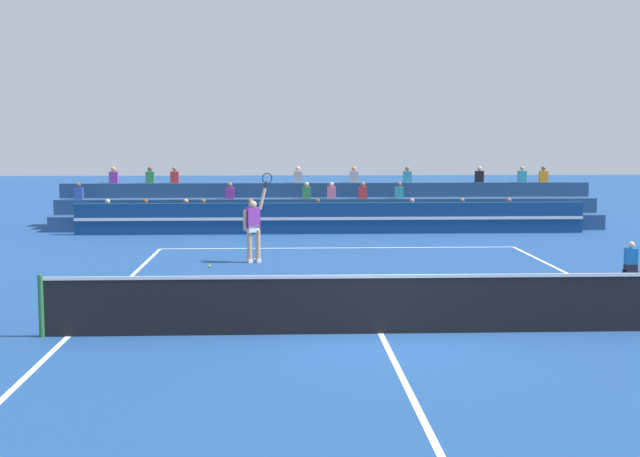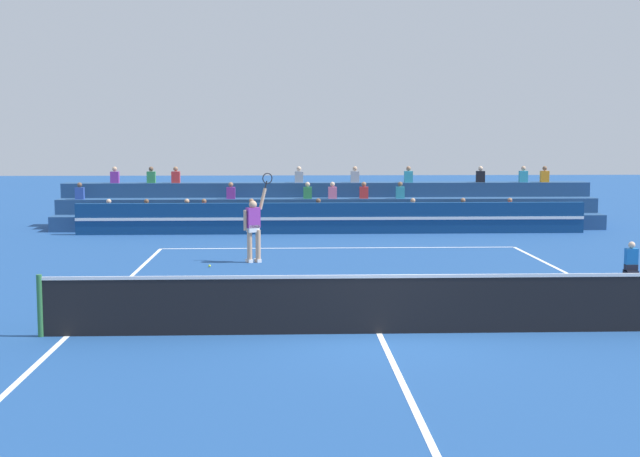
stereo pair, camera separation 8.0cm
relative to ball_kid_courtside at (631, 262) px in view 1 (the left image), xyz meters
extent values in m
plane|color=navy|center=(-7.03, -6.34, -0.33)|extent=(120.00, 120.00, 0.00)
cube|color=white|center=(-7.03, 5.56, -0.33)|extent=(11.00, 0.10, 0.01)
cube|color=white|center=(-12.53, -6.34, -0.33)|extent=(0.10, 23.80, 0.01)
cube|color=white|center=(-7.03, 0.09, -0.33)|extent=(8.25, 0.10, 0.01)
cube|color=white|center=(-7.03, -6.34, -0.33)|extent=(0.10, 12.85, 0.01)
cylinder|color=#2D6B38|center=(-12.98, -6.34, 0.22)|extent=(0.10, 0.10, 1.10)
cube|color=black|center=(-7.03, -6.34, 0.17)|extent=(11.90, 0.02, 1.00)
cube|color=white|center=(-7.03, -6.34, 0.70)|extent=(11.90, 0.04, 0.06)
cube|color=navy|center=(-7.03, 9.52, 0.22)|extent=(18.00, 0.24, 1.10)
cube|color=white|center=(-7.03, 9.39, 0.22)|extent=(18.00, 0.02, 0.10)
cube|color=navy|center=(-7.03, 10.79, -0.06)|extent=(20.34, 0.95, 0.55)
cube|color=#B2B2B7|center=(-3.99, 10.62, 0.44)|extent=(0.32, 0.22, 0.44)
sphere|color=tan|center=(-3.99, 10.62, 0.76)|extent=(0.18, 0.18, 0.18)
cube|color=#338C4C|center=(-9.92, 10.62, 0.44)|extent=(0.32, 0.22, 0.44)
sphere|color=#9E7051|center=(-9.92, 10.62, 0.76)|extent=(0.18, 0.18, 0.18)
cube|color=#2D4CA5|center=(-15.08, 10.62, 0.44)|extent=(0.32, 0.22, 0.44)
sphere|color=beige|center=(-15.08, 10.62, 0.76)|extent=(0.18, 0.18, 0.18)
cube|color=#B2B2B7|center=(-13.72, 10.62, 0.44)|extent=(0.32, 0.22, 0.44)
sphere|color=brown|center=(-13.72, 10.62, 0.76)|extent=(0.18, 0.18, 0.18)
cube|color=black|center=(-2.14, 10.62, 0.44)|extent=(0.32, 0.22, 0.44)
sphere|color=#9E7051|center=(-2.14, 10.62, 0.76)|extent=(0.18, 0.18, 0.18)
cube|color=black|center=(-12.26, 10.62, 0.44)|extent=(0.32, 0.22, 0.44)
sphere|color=tan|center=(-12.26, 10.62, 0.76)|extent=(0.18, 0.18, 0.18)
cube|color=red|center=(-0.40, 10.62, 0.44)|extent=(0.32, 0.22, 0.44)
sphere|color=#9E7051|center=(-0.40, 10.62, 0.76)|extent=(0.18, 0.18, 0.18)
cube|color=#B2B2B7|center=(-7.48, 10.62, 0.44)|extent=(0.32, 0.22, 0.44)
sphere|color=brown|center=(-7.48, 10.62, 0.76)|extent=(0.18, 0.18, 0.18)
cube|color=pink|center=(-11.64, 10.62, 0.44)|extent=(0.32, 0.22, 0.44)
sphere|color=brown|center=(-11.64, 10.62, 0.76)|extent=(0.18, 0.18, 0.18)
cube|color=navy|center=(-7.03, 11.74, 0.22)|extent=(20.34, 0.95, 1.10)
cube|color=#2D4CA5|center=(-16.33, 11.57, 0.99)|extent=(0.32, 0.22, 0.44)
sphere|color=brown|center=(-16.33, 11.57, 1.31)|extent=(0.18, 0.18, 0.18)
cube|color=pink|center=(-6.91, 11.57, 0.99)|extent=(0.32, 0.22, 0.44)
sphere|color=beige|center=(-6.91, 11.57, 1.31)|extent=(0.18, 0.18, 0.18)
cube|color=purple|center=(-10.72, 11.57, 0.99)|extent=(0.32, 0.22, 0.44)
sphere|color=#9E7051|center=(-10.72, 11.57, 1.31)|extent=(0.18, 0.18, 0.18)
cube|color=red|center=(-5.72, 11.57, 0.99)|extent=(0.32, 0.22, 0.44)
sphere|color=#9E7051|center=(-5.72, 11.57, 1.31)|extent=(0.18, 0.18, 0.18)
cube|color=#338C4C|center=(-7.84, 11.57, 0.99)|extent=(0.32, 0.22, 0.44)
sphere|color=beige|center=(-7.84, 11.57, 1.31)|extent=(0.18, 0.18, 0.18)
cube|color=teal|center=(-4.35, 11.57, 0.99)|extent=(0.32, 0.22, 0.44)
sphere|color=brown|center=(-4.35, 11.57, 1.31)|extent=(0.18, 0.18, 0.18)
cube|color=navy|center=(-7.03, 12.69, 0.49)|extent=(20.34, 0.95, 1.65)
cube|color=red|center=(-12.88, 12.52, 1.54)|extent=(0.32, 0.22, 0.44)
sphere|color=#9E7051|center=(-12.88, 12.52, 1.86)|extent=(0.18, 0.18, 0.18)
cube|color=purple|center=(-15.20, 12.52, 1.54)|extent=(0.32, 0.22, 0.44)
sphere|color=tan|center=(-15.20, 12.52, 1.86)|extent=(0.18, 0.18, 0.18)
cube|color=teal|center=(-3.91, 12.52, 1.54)|extent=(0.32, 0.22, 0.44)
sphere|color=#9E7051|center=(-3.91, 12.52, 1.86)|extent=(0.18, 0.18, 0.18)
cube|color=#B2B2B7|center=(-5.99, 12.52, 1.54)|extent=(0.32, 0.22, 0.44)
sphere|color=tan|center=(-5.99, 12.52, 1.86)|extent=(0.18, 0.18, 0.18)
cube|color=orange|center=(1.43, 12.52, 1.54)|extent=(0.32, 0.22, 0.44)
sphere|color=brown|center=(1.43, 12.52, 1.86)|extent=(0.18, 0.18, 0.18)
cube|color=#B2B2B7|center=(-8.15, 12.52, 1.54)|extent=(0.32, 0.22, 0.44)
sphere|color=beige|center=(-8.15, 12.52, 1.86)|extent=(0.18, 0.18, 0.18)
cube|color=teal|center=(0.59, 12.52, 1.54)|extent=(0.32, 0.22, 0.44)
sphere|color=tan|center=(0.59, 12.52, 1.86)|extent=(0.18, 0.18, 0.18)
cube|color=black|center=(-1.09, 12.52, 1.54)|extent=(0.32, 0.22, 0.44)
sphere|color=beige|center=(-1.09, 12.52, 1.86)|extent=(0.18, 0.18, 0.18)
cube|color=#338C4C|center=(-13.82, 12.52, 1.54)|extent=(0.32, 0.22, 0.44)
sphere|color=brown|center=(-13.82, 12.52, 1.86)|extent=(0.18, 0.18, 0.18)
cube|color=black|center=(0.00, 0.00, -0.27)|extent=(0.28, 0.36, 0.12)
cube|color=black|center=(0.00, 0.00, -0.15)|extent=(0.28, 0.24, 0.18)
cube|color=#1966B2|center=(0.00, 0.00, 0.14)|extent=(0.30, 0.18, 0.40)
sphere|color=beige|center=(0.00, 0.00, 0.43)|extent=(0.17, 0.17, 0.17)
cylinder|color=tan|center=(-9.67, 2.54, 0.12)|extent=(0.14, 0.14, 0.90)
cylinder|color=tan|center=(-9.44, 2.57, 0.12)|extent=(0.14, 0.14, 0.90)
cube|color=white|center=(-9.57, 2.56, 0.61)|extent=(0.38, 0.33, 0.20)
cube|color=purple|center=(-9.57, 2.56, 0.91)|extent=(0.41, 0.34, 0.56)
sphere|color=tan|center=(-9.57, 2.56, 1.27)|extent=(0.22, 0.22, 0.22)
cube|color=white|center=(-9.69, 2.57, -0.29)|extent=(0.23, 0.29, 0.09)
cube|color=white|center=(-9.46, 2.60, -0.29)|extent=(0.23, 0.29, 0.09)
cylinder|color=tan|center=(-9.79, 2.45, 0.85)|extent=(0.09, 0.09, 0.56)
cylinder|color=tan|center=(-9.31, 2.70, 1.42)|extent=(0.26, 0.19, 0.60)
cylinder|color=black|center=(-9.22, 2.75, 1.80)|extent=(0.09, 0.07, 0.22)
torus|color=black|center=(-9.18, 2.77, 1.98)|extent=(0.35, 0.20, 0.38)
sphere|color=#C6DB33|center=(-10.71, 1.73, -0.30)|extent=(0.07, 0.07, 0.07)
camera|label=1|loc=(-8.77, -21.81, 3.21)|focal=50.00mm
camera|label=2|loc=(-8.69, -21.82, 3.21)|focal=50.00mm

